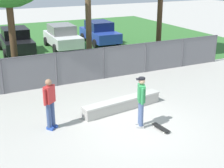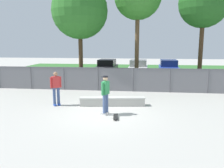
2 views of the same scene
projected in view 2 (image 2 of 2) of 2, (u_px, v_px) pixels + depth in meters
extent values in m
plane|color=#ADAAA3|center=(103.00, 114.00, 11.05)|extent=(80.00, 80.00, 0.00)
cube|color=#336B2D|center=(125.00, 73.00, 26.36)|extent=(29.29, 20.00, 0.02)
cube|color=#A8A59E|center=(112.00, 102.00, 12.46)|extent=(3.46, 0.90, 0.41)
cube|color=beige|center=(112.00, 98.00, 12.42)|extent=(3.51, 0.95, 0.06)
cube|color=beige|center=(104.00, 114.00, 10.86)|extent=(0.28, 0.20, 0.10)
cube|color=beige|center=(106.00, 113.00, 11.05)|extent=(0.28, 0.20, 0.10)
cylinder|color=#475B89|center=(104.00, 104.00, 10.76)|extent=(0.15, 0.15, 0.88)
cylinder|color=#475B89|center=(107.00, 103.00, 10.95)|extent=(0.15, 0.15, 0.88)
cube|color=#2D8C4C|center=(105.00, 88.00, 10.72)|extent=(0.35, 0.43, 0.60)
cylinder|color=#2D8C4C|center=(103.00, 89.00, 10.51)|extent=(0.10, 0.10, 0.58)
cylinder|color=#2D8C4C|center=(108.00, 87.00, 10.94)|extent=(0.10, 0.10, 0.58)
sphere|color=tan|center=(105.00, 79.00, 10.65)|extent=(0.22, 0.22, 0.22)
cylinder|color=black|center=(105.00, 76.00, 10.63)|extent=(0.23, 0.23, 0.06)
cube|color=black|center=(103.00, 77.00, 10.70)|extent=(0.19, 0.23, 0.02)
cube|color=black|center=(116.00, 117.00, 10.39)|extent=(0.27, 0.81, 0.02)
cube|color=#B2B2B7|center=(116.00, 115.00, 10.66)|extent=(0.14, 0.07, 0.02)
cube|color=#B2B2B7|center=(116.00, 119.00, 10.12)|extent=(0.14, 0.07, 0.02)
cylinder|color=silver|center=(118.00, 116.00, 10.66)|extent=(0.03, 0.06, 0.05)
cylinder|color=silver|center=(114.00, 116.00, 10.66)|extent=(0.03, 0.06, 0.05)
cylinder|color=silver|center=(118.00, 120.00, 10.12)|extent=(0.03, 0.06, 0.05)
cylinder|color=silver|center=(114.00, 120.00, 10.13)|extent=(0.03, 0.06, 0.05)
cylinder|color=#4C4C51|center=(31.00, 78.00, 16.90)|extent=(0.07, 0.07, 1.64)
cylinder|color=#4C4C51|center=(64.00, 78.00, 16.60)|extent=(0.07, 0.07, 1.64)
cylinder|color=#4C4C51|center=(98.00, 79.00, 16.30)|extent=(0.07, 0.07, 1.64)
cylinder|color=#4C4C51|center=(133.00, 80.00, 16.01)|extent=(0.07, 0.07, 1.64)
cylinder|color=#4C4C51|center=(170.00, 80.00, 15.71)|extent=(0.07, 0.07, 1.64)
cylinder|color=#4C4C51|center=(208.00, 81.00, 15.42)|extent=(0.07, 0.07, 1.64)
cylinder|color=#4C4C51|center=(116.00, 68.00, 16.02)|extent=(17.29, 0.05, 0.05)
cube|color=slate|center=(115.00, 79.00, 16.16)|extent=(17.29, 0.01, 1.64)
cylinder|color=#47301E|center=(81.00, 60.00, 17.82)|extent=(0.32, 0.32, 4.11)
sphere|color=#286623|center=(80.00, 11.00, 17.19)|extent=(4.17, 4.17, 4.17)
cylinder|color=brown|center=(137.00, 51.00, 17.95)|extent=(0.32, 0.32, 5.45)
cylinder|color=#47301E|center=(200.00, 55.00, 17.54)|extent=(0.32, 0.32, 4.84)
sphere|color=#21561E|center=(204.00, 3.00, 16.88)|extent=(3.62, 3.62, 3.62)
cube|color=black|center=(107.00, 69.00, 23.76)|extent=(1.94, 4.26, 0.70)
cube|color=black|center=(107.00, 63.00, 23.79)|extent=(1.67, 2.15, 0.64)
cylinder|color=black|center=(114.00, 74.00, 22.42)|extent=(0.24, 0.65, 0.64)
cylinder|color=black|center=(95.00, 74.00, 22.70)|extent=(0.24, 0.65, 0.64)
cylinder|color=black|center=(117.00, 71.00, 24.95)|extent=(0.24, 0.65, 0.64)
cylinder|color=black|center=(101.00, 71.00, 25.23)|extent=(0.24, 0.65, 0.64)
cube|color=silver|center=(138.00, 70.00, 23.34)|extent=(1.94, 4.26, 0.70)
cube|color=gray|center=(138.00, 63.00, 23.36)|extent=(1.67, 2.15, 0.64)
cylinder|color=black|center=(147.00, 75.00, 21.99)|extent=(0.24, 0.65, 0.64)
cylinder|color=black|center=(128.00, 75.00, 22.27)|extent=(0.24, 0.65, 0.64)
cylinder|color=black|center=(147.00, 72.00, 24.52)|extent=(0.24, 0.65, 0.64)
cylinder|color=black|center=(130.00, 71.00, 24.80)|extent=(0.24, 0.65, 0.64)
cube|color=#233D9E|center=(169.00, 70.00, 23.26)|extent=(1.94, 4.26, 0.70)
cube|color=navy|center=(169.00, 63.00, 23.29)|extent=(1.67, 2.15, 0.64)
cylinder|color=black|center=(179.00, 75.00, 21.92)|extent=(0.24, 0.65, 0.64)
cylinder|color=black|center=(160.00, 75.00, 22.20)|extent=(0.24, 0.65, 0.64)
cylinder|color=black|center=(176.00, 72.00, 24.45)|extent=(0.24, 0.65, 0.64)
cylinder|color=black|center=(159.00, 72.00, 24.73)|extent=(0.24, 0.65, 0.64)
cube|color=#2647A5|center=(59.00, 104.00, 12.56)|extent=(0.24, 0.27, 0.10)
cube|color=#2647A5|center=(55.00, 105.00, 12.45)|extent=(0.24, 0.27, 0.10)
cylinder|color=#384C7A|center=(58.00, 95.00, 12.50)|extent=(0.15, 0.15, 0.88)
cylinder|color=#384C7A|center=(54.00, 96.00, 12.39)|extent=(0.15, 0.15, 0.88)
cube|color=red|center=(56.00, 82.00, 12.31)|extent=(0.44, 0.40, 0.60)
cylinder|color=red|center=(60.00, 82.00, 12.44)|extent=(0.10, 0.10, 0.58)
cylinder|color=red|center=(51.00, 83.00, 12.20)|extent=(0.10, 0.10, 0.58)
sphere|color=#9E7051|center=(55.00, 74.00, 12.24)|extent=(0.22, 0.22, 0.22)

